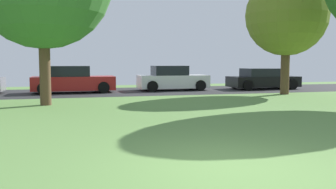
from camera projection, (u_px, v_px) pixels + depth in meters
name	position (u px, v px, depth m)	size (l,w,h in m)	color
ground_plane	(233.00, 170.00, 5.84)	(44.00, 44.00, 0.00)	#5B8442
road_strip	(115.00, 92.00, 21.23)	(44.00, 6.40, 0.01)	#28282B
oak_tree_right	(287.00, 15.00, 19.27)	(4.32, 4.32, 6.39)	brown
parked_car_red	(73.00, 81.00, 20.54)	(4.54, 1.98, 1.51)	#B21E1E
parked_car_white	(172.00, 79.00, 22.37)	(4.25, 2.01, 1.51)	white
parked_car_black	(262.00, 79.00, 23.43)	(4.43, 2.12, 1.32)	black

